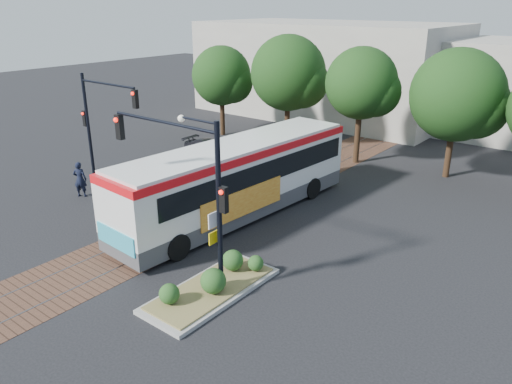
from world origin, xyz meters
TOP-DOWN VIEW (x-y plane):
  - ground at (0.00, 0.00)m, footprint 120.00×120.00m
  - trackbed at (0.00, 4.00)m, footprint 3.60×40.00m
  - tree_row at (1.21, 16.42)m, footprint 26.40×5.60m
  - warehouses at (-0.53, 28.75)m, footprint 40.00×13.00m
  - city_bus at (1.10, 4.85)m, footprint 3.70×13.57m
  - traffic_island at (4.82, -0.90)m, footprint 2.20×5.20m
  - signal_pole_main at (3.86, -0.81)m, footprint 5.49×0.46m
  - signal_pole_left at (-8.37, 4.00)m, footprint 4.99×0.34m
  - officer at (-7.03, 1.55)m, footprint 0.83×0.76m
  - parked_car at (-6.34, 10.88)m, footprint 4.21×1.76m

SIDE VIEW (x-z plane):
  - ground at x=0.00m, z-range 0.00..0.00m
  - trackbed at x=0.00m, z-range 0.00..0.02m
  - traffic_island at x=4.82m, z-range -0.24..0.89m
  - parked_car at x=-6.34m, z-range 0.00..1.21m
  - officer at x=-7.03m, z-range 0.00..1.91m
  - city_bus at x=1.10m, z-range 0.21..3.79m
  - warehouses at x=-0.53m, z-range -0.19..7.81m
  - signal_pole_left at x=-8.37m, z-range 0.86..6.86m
  - signal_pole_main at x=3.86m, z-range 1.16..7.16m
  - tree_row at x=1.21m, z-range 1.01..8.69m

